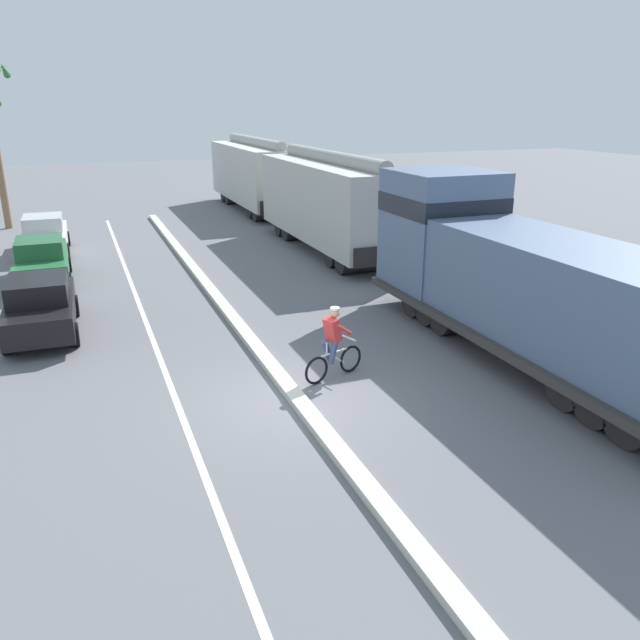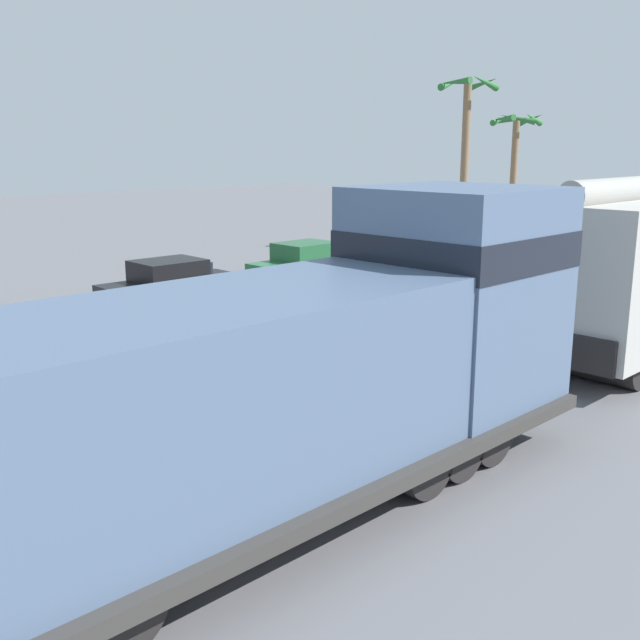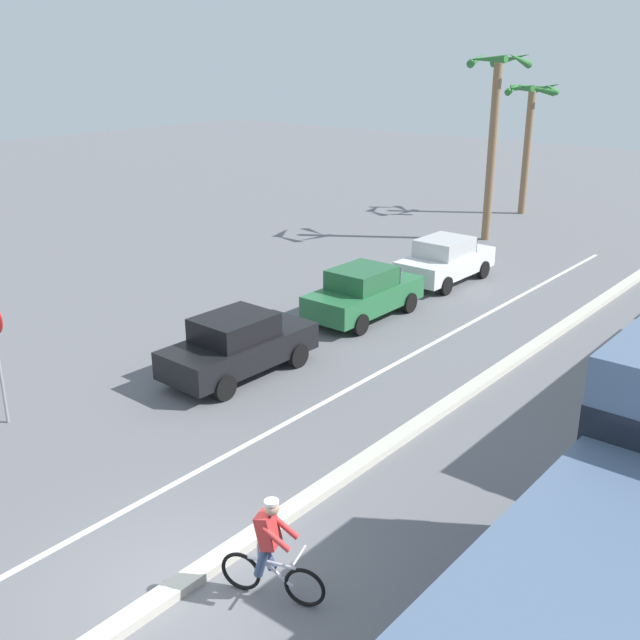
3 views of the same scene
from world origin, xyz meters
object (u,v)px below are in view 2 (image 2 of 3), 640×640
locomotive (292,382)px  parked_car_green (308,266)px  palm_tree_far (466,133)px  cyclist (106,374)px  parked_car_black (173,287)px  palm_tree_near (515,145)px  parked_car_white (400,252)px

locomotive → parked_car_green: bearing=135.8°
palm_tree_far → cyclist: bearing=-69.9°
parked_car_green → cyclist: cyclist is taller
parked_car_black → parked_car_green: 5.53m
parked_car_black → palm_tree_near: (-3.28, 23.48, 4.04)m
palm_tree_far → parked_car_green: bearing=-80.6°
palm_tree_near → palm_tree_far: bearing=-78.9°
locomotive → parked_car_green: size_ratio=2.76×
parked_car_black → palm_tree_far: size_ratio=0.54×
locomotive → parked_car_white: bearing=125.4°
parked_car_green → parked_car_white: size_ratio=1.00×
locomotive → palm_tree_near: size_ratio=1.79×
locomotive → parked_car_black: (-11.28, 5.57, -0.98)m
parked_car_black → cyclist: 8.45m
cyclist → palm_tree_far: palm_tree_far is taller
parked_car_black → palm_tree_near: 24.05m
parked_car_black → cyclist: bearing=-41.6°
parked_car_black → palm_tree_far: 17.92m
locomotive → palm_tree_far: palm_tree_far is taller
parked_car_green → palm_tree_far: (-1.94, 11.69, 4.56)m
parked_car_black → cyclist: size_ratio=2.47×
parked_car_black → parked_car_white: (-0.13, 10.46, 0.00)m
locomotive → palm_tree_near: bearing=116.6°
locomotive → palm_tree_far: (-13.33, 22.78, 3.58)m
parked_car_black → palm_tree_near: bearing=98.0°
parked_car_black → parked_car_white: size_ratio=1.00×
parked_car_green → parked_car_white: bearing=90.1°
parked_car_green → palm_tree_near: 18.67m
palm_tree_near → parked_car_black: bearing=-82.0°
parked_car_green → parked_car_white: (-0.01, 4.93, 0.00)m
parked_car_black → parked_car_green: (-0.11, 5.52, 0.00)m
parked_car_black → parked_car_white: 10.46m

